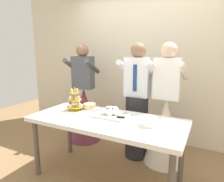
{
  "coord_description": "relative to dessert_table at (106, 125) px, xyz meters",
  "views": [
    {
      "loc": [
        1.06,
        -1.93,
        1.55
      ],
      "look_at": [
        -0.0,
        0.15,
        1.07
      ],
      "focal_mm": 31.86,
      "sensor_mm": 36.0,
      "label": 1
    }
  ],
  "objects": [
    {
      "name": "dessert_table",
      "position": [
        0.0,
        0.0,
        0.0
      ],
      "size": [
        1.8,
        0.8,
        0.78
      ],
      "color": "white",
      "rests_on": "ground_plane"
    },
    {
      "name": "person_groom",
      "position": [
        0.13,
        0.67,
        0.05
      ],
      "size": [
        0.46,
        0.49,
        1.66
      ],
      "color": "#232328",
      "rests_on": "ground_plane"
    },
    {
      "name": "cupcake_stand",
      "position": [
        -0.54,
        0.11,
        0.19
      ],
      "size": [
        0.23,
        0.23,
        0.31
      ],
      "color": "gold",
      "rests_on": "dessert_table"
    },
    {
      "name": "plate_stack",
      "position": [
        0.5,
        0.01,
        0.12
      ],
      "size": [
        0.19,
        0.19,
        0.09
      ],
      "color": "white",
      "rests_on": "dessert_table"
    },
    {
      "name": "round_cake",
      "position": [
        -0.38,
        0.23,
        0.11
      ],
      "size": [
        0.24,
        0.24,
        0.08
      ],
      "color": "white",
      "rests_on": "dessert_table"
    },
    {
      "name": "ground_plane",
      "position": [
        0.0,
        0.0,
        -0.7
      ],
      "size": [
        8.0,
        8.0,
        0.0
      ],
      "primitive_type": "plane",
      "color": "olive"
    },
    {
      "name": "person_guest",
      "position": [
        -0.88,
        0.8,
        -0.12
      ],
      "size": [
        0.56,
        0.56,
        1.66
      ],
      "color": "brown",
      "rests_on": "ground_plane"
    },
    {
      "name": "person_bride",
      "position": [
        0.54,
        0.7,
        -0.12
      ],
      "size": [
        0.56,
        0.56,
        1.66
      ],
      "color": "white",
      "rests_on": "ground_plane"
    },
    {
      "name": "main_cake_tray",
      "position": [
        -0.0,
        0.11,
        0.11
      ],
      "size": [
        0.43,
        0.31,
        0.12
      ],
      "color": "silver",
      "rests_on": "dessert_table"
    },
    {
      "name": "rear_wall",
      "position": [
        0.0,
        1.42,
        0.75
      ],
      "size": [
        5.2,
        0.1,
        2.9
      ],
      "primitive_type": "cube",
      "color": "beige",
      "rests_on": "ground_plane"
    }
  ]
}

